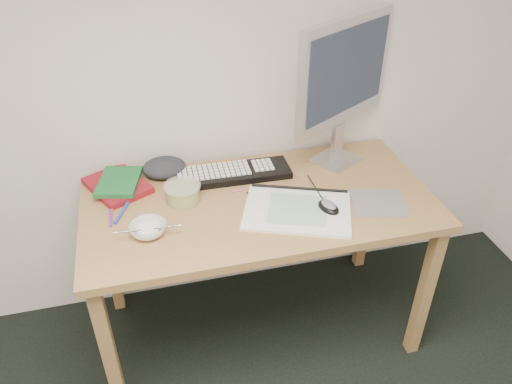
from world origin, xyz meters
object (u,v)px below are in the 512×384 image
Objects in this scene: sketchpad at (297,210)px; monitor at (344,76)px; keyboard at (233,173)px; desk at (259,216)px; rice_bowl at (148,229)px.

sketchpad is 0.59m from monitor.
monitor reaches higher than keyboard.
keyboard is (-0.19, 0.31, 0.01)m from sketchpad.
rice_bowl is (-0.45, -0.11, 0.10)m from desk.
sketchpad is at bearing -57.62° from keyboard.
rice_bowl reaches higher than sketchpad.
keyboard is at bearing 38.96° from rice_bowl.
keyboard is at bearing 142.49° from sketchpad.
sketchpad is (0.12, -0.11, 0.09)m from desk.
rice_bowl reaches higher than keyboard.
monitor is (0.41, 0.21, 0.48)m from desk.
rice_bowl is at bearing -140.01° from keyboard.
sketchpad is 0.64× the size of monitor.
monitor is at bearing 69.91° from sketchpad.
desk is at bearing 158.77° from sketchpad.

